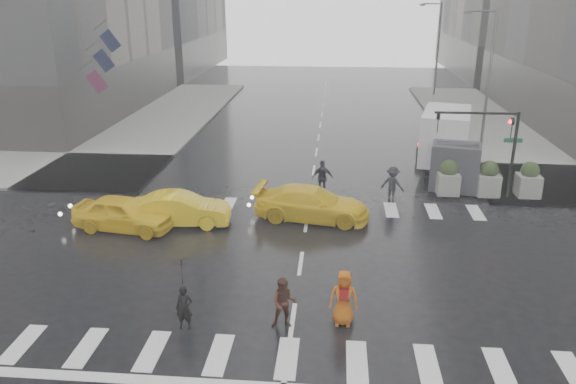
# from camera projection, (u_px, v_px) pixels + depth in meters

# --- Properties ---
(ground) EXTENTS (120.00, 120.00, 0.00)m
(ground) POSITION_uv_depth(u_px,v_px,m) (301.00, 263.00, 21.82)
(ground) COLOR black
(ground) RESTS_ON ground
(sidewalk_nw) EXTENTS (35.00, 35.00, 0.15)m
(sidewalk_nw) POSITION_uv_depth(u_px,v_px,m) (43.00, 139.00, 39.77)
(sidewalk_nw) COLOR gray
(sidewalk_nw) RESTS_ON ground
(road_markings) EXTENTS (18.00, 48.00, 0.01)m
(road_markings) POSITION_uv_depth(u_px,v_px,m) (301.00, 263.00, 21.82)
(road_markings) COLOR silver
(road_markings) RESTS_ON ground
(traffic_signal_pole) EXTENTS (4.45, 0.42, 4.50)m
(traffic_signal_pole) POSITION_uv_depth(u_px,v_px,m) (495.00, 137.00, 27.51)
(traffic_signal_pole) COLOR black
(traffic_signal_pole) RESTS_ON ground
(street_lamp_near) EXTENTS (2.15, 0.22, 9.00)m
(street_lamp_near) POSITION_uv_depth(u_px,v_px,m) (487.00, 74.00, 36.14)
(street_lamp_near) COLOR #59595B
(street_lamp_near) RESTS_ON ground
(street_lamp_far) EXTENTS (2.15, 0.22, 9.00)m
(street_lamp_far) POSITION_uv_depth(u_px,v_px,m) (437.00, 45.00, 54.88)
(street_lamp_far) COLOR #59595B
(street_lamp_far) RESTS_ON ground
(planter_west) EXTENTS (1.10, 1.10, 1.80)m
(planter_west) POSITION_uv_depth(u_px,v_px,m) (448.00, 178.00, 28.61)
(planter_west) COLOR gray
(planter_west) RESTS_ON ground
(planter_mid) EXTENTS (1.10, 1.10, 1.80)m
(planter_mid) POSITION_uv_depth(u_px,v_px,m) (488.00, 179.00, 28.44)
(planter_mid) COLOR gray
(planter_mid) RESTS_ON ground
(planter_east) EXTENTS (1.10, 1.10, 1.80)m
(planter_east) POSITION_uv_depth(u_px,v_px,m) (529.00, 180.00, 28.28)
(planter_east) COLOR gray
(planter_east) RESTS_ON ground
(flag_cluster) EXTENTS (2.87, 3.06, 4.69)m
(flag_cluster) POSITION_uv_depth(u_px,v_px,m) (100.00, 58.00, 38.47)
(flag_cluster) COLOR #59595B
(flag_cluster) RESTS_ON ground
(pedestrian_black) EXTENTS (0.97, 0.99, 2.43)m
(pedestrian_black) POSITION_uv_depth(u_px,v_px,m) (182.00, 281.00, 17.06)
(pedestrian_black) COLOR black
(pedestrian_black) RESTS_ON ground
(pedestrian_brown) EXTENTS (0.86, 0.69, 1.67)m
(pedestrian_brown) POSITION_uv_depth(u_px,v_px,m) (284.00, 303.00, 17.46)
(pedestrian_brown) COLOR #402217
(pedestrian_brown) RESTS_ON ground
(pedestrian_orange) EXTENTS (0.93, 0.63, 1.85)m
(pedestrian_orange) POSITION_uv_depth(u_px,v_px,m) (344.00, 298.00, 17.57)
(pedestrian_orange) COLOR #BE570D
(pedestrian_orange) RESTS_ON ground
(pedestrian_far_a) EXTENTS (1.13, 0.74, 1.85)m
(pedestrian_far_a) POSITION_uv_depth(u_px,v_px,m) (322.00, 178.00, 28.84)
(pedestrian_far_a) COLOR black
(pedestrian_far_a) RESTS_ON ground
(pedestrian_far_b) EXTENTS (1.35, 1.06, 1.84)m
(pedestrian_far_b) POSITION_uv_depth(u_px,v_px,m) (392.00, 184.00, 27.86)
(pedestrian_far_b) COLOR black
(pedestrian_far_b) RESTS_ON ground
(taxi_front) EXTENTS (4.71, 2.47, 1.53)m
(taxi_front) POSITION_uv_depth(u_px,v_px,m) (124.00, 213.00, 24.67)
(taxi_front) COLOR yellow
(taxi_front) RESTS_ON ground
(taxi_mid) EXTENTS (4.56, 1.92, 1.47)m
(taxi_mid) POSITION_uv_depth(u_px,v_px,m) (180.00, 209.00, 25.20)
(taxi_mid) COLOR yellow
(taxi_mid) RESTS_ON ground
(taxi_rear) EXTENTS (4.90, 2.72, 1.53)m
(taxi_rear) POSITION_uv_depth(u_px,v_px,m) (312.00, 204.00, 25.79)
(taxi_rear) COLOR yellow
(taxi_rear) RESTS_ON ground
(box_truck) EXTENTS (2.53, 6.74, 3.58)m
(box_truck) POSITION_uv_depth(u_px,v_px,m) (448.00, 144.00, 31.44)
(box_truck) COLOR silver
(box_truck) RESTS_ON ground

